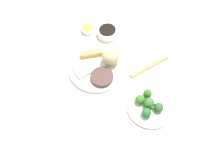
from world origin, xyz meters
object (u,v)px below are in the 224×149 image
soy_sauce_bowl (107,32)px  broccoli_plate (151,106)px  sauce_ramekin_hot_mustard (88,29)px  chopsticks_pair (149,66)px  main_plate (97,67)px

soy_sauce_bowl → broccoli_plate: bearing=73.6°
sauce_ramekin_hot_mustard → chopsticks_pair: size_ratio=0.31×
main_plate → broccoli_plate: bearing=98.4°
main_plate → broccoli_plate: main_plate is taller
sauce_ramekin_hot_mustard → broccoli_plate: bearing=82.4°
main_plate → soy_sauce_bowl: soy_sauce_bowl is taller
sauce_ramekin_hot_mustard → main_plate: bearing=61.3°
soy_sauce_bowl → chopsticks_pair: soy_sauce_bowl is taller
main_plate → chopsticks_pair: size_ratio=1.24×
soy_sauce_bowl → sauce_ramekin_hot_mustard: 0.10m
main_plate → sauce_ramekin_hot_mustard: (-0.11, -0.20, 0.00)m
broccoli_plate → chopsticks_pair: broccoli_plate is taller
broccoli_plate → soy_sauce_bowl: bearing=-106.4°
soy_sauce_bowl → main_plate: bearing=35.6°
sauce_ramekin_hot_mustard → chopsticks_pair: sauce_ramekin_hot_mustard is taller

